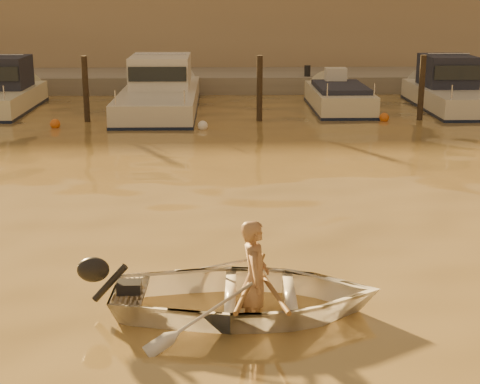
{
  "coord_description": "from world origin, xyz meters",
  "views": [
    {
      "loc": [
        -1.44,
        -8.67,
        3.97
      ],
      "look_at": [
        -1.11,
        2.89,
        0.75
      ],
      "focal_mm": 55.0,
      "sensor_mm": 36.0,
      "label": 1
    }
  ],
  "objects_px": {
    "moored_boat_1": "(2,92)",
    "waterfront_building": "(249,22)",
    "dinghy": "(247,295)",
    "moored_boat_3": "(339,102)",
    "moored_boat_2": "(160,91)",
    "moored_boat_4": "(451,90)",
    "person": "(255,278)"
  },
  "relations": [
    {
      "from": "moored_boat_1",
      "to": "waterfront_building",
      "type": "distance_m",
      "value": 14.13
    },
    {
      "from": "dinghy",
      "to": "moored_boat_1",
      "type": "xyz_separation_m",
      "value": [
        -7.57,
        16.11,
        0.4
      ]
    },
    {
      "from": "dinghy",
      "to": "moored_boat_3",
      "type": "bearing_deg",
      "value": -11.17
    },
    {
      "from": "moored_boat_2",
      "to": "moored_boat_4",
      "type": "bearing_deg",
      "value": 0.0
    },
    {
      "from": "waterfront_building",
      "to": "person",
      "type": "bearing_deg",
      "value": -92.14
    },
    {
      "from": "dinghy",
      "to": "person",
      "type": "relative_size",
      "value": 2.22
    },
    {
      "from": "person",
      "to": "moored_boat_4",
      "type": "distance_m",
      "value": 17.74
    },
    {
      "from": "person",
      "to": "moored_boat_1",
      "type": "bearing_deg",
      "value": 27.34
    },
    {
      "from": "dinghy",
      "to": "moored_boat_2",
      "type": "bearing_deg",
      "value": 10.08
    },
    {
      "from": "moored_boat_1",
      "to": "moored_boat_4",
      "type": "xyz_separation_m",
      "value": [
        15.1,
        0.0,
        0.0
      ]
    },
    {
      "from": "person",
      "to": "waterfront_building",
      "type": "xyz_separation_m",
      "value": [
        1.01,
        27.11,
        1.94
      ]
    },
    {
      "from": "person",
      "to": "moored_boat_3",
      "type": "bearing_deg",
      "value": -10.82
    },
    {
      "from": "moored_boat_1",
      "to": "moored_boat_3",
      "type": "height_order",
      "value": "moored_boat_1"
    },
    {
      "from": "person",
      "to": "moored_boat_3",
      "type": "xyz_separation_m",
      "value": [
        3.63,
        16.11,
        -0.23
      ]
    },
    {
      "from": "moored_boat_3",
      "to": "moored_boat_4",
      "type": "bearing_deg",
      "value": 0.0
    },
    {
      "from": "person",
      "to": "moored_boat_4",
      "type": "xyz_separation_m",
      "value": [
        7.43,
        16.11,
        0.17
      ]
    },
    {
      "from": "dinghy",
      "to": "moored_boat_1",
      "type": "bearing_deg",
      "value": 27.05
    },
    {
      "from": "person",
      "to": "waterfront_building",
      "type": "relative_size",
      "value": 0.03
    },
    {
      "from": "dinghy",
      "to": "person",
      "type": "height_order",
      "value": "person"
    },
    {
      "from": "moored_boat_2",
      "to": "waterfront_building",
      "type": "height_order",
      "value": "waterfront_building"
    },
    {
      "from": "moored_boat_2",
      "to": "waterfront_building",
      "type": "distance_m",
      "value": 11.66
    },
    {
      "from": "moored_boat_3",
      "to": "moored_boat_4",
      "type": "relative_size",
      "value": 0.85
    },
    {
      "from": "person",
      "to": "moored_boat_4",
      "type": "bearing_deg",
      "value": -22.89
    },
    {
      "from": "person",
      "to": "moored_boat_1",
      "type": "relative_size",
      "value": 0.26
    },
    {
      "from": "moored_boat_2",
      "to": "dinghy",
      "type": "bearing_deg",
      "value": -81.79
    },
    {
      "from": "dinghy",
      "to": "person",
      "type": "xyz_separation_m",
      "value": [
        0.1,
        -0.0,
        0.23
      ]
    },
    {
      "from": "dinghy",
      "to": "moored_boat_4",
      "type": "distance_m",
      "value": 17.78
    },
    {
      "from": "moored_boat_2",
      "to": "moored_boat_4",
      "type": "xyz_separation_m",
      "value": [
        9.85,
        0.0,
        0.0
      ]
    },
    {
      "from": "moored_boat_3",
      "to": "moored_boat_2",
      "type": "bearing_deg",
      "value": 180.0
    },
    {
      "from": "moored_boat_3",
      "to": "waterfront_building",
      "type": "relative_size",
      "value": 0.12
    },
    {
      "from": "moored_boat_3",
      "to": "person",
      "type": "bearing_deg",
      "value": -102.69
    },
    {
      "from": "dinghy",
      "to": "moored_boat_3",
      "type": "relative_size",
      "value": 0.63
    }
  ]
}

